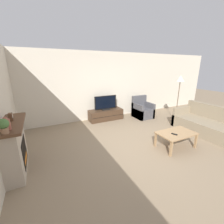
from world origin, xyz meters
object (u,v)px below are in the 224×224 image
mantel_vase_left (6,124)px  remote (174,134)px  floor_lamp (180,82)px  tv_stand (106,115)px  armchair (142,111)px  coffee_table (176,134)px  tv (106,103)px  potted_plant (4,125)px  couch (209,125)px  fireplace (14,147)px  mantel_clock (11,117)px

mantel_vase_left → remote: size_ratio=1.53×
floor_lamp → tv_stand: bearing=149.6°
armchair → coffee_table: 2.60m
armchair → coffee_table: size_ratio=0.91×
tv → coffee_table: (0.80, -2.87, -0.33)m
tv → floor_lamp: (2.44, -1.43, 0.86)m
armchair → remote: armchair is taller
coffee_table → potted_plant: bearing=176.3°
floor_lamp → tv: bearing=149.6°
mantel_vase_left → tv: bearing=39.9°
coffee_table → couch: bearing=4.8°
fireplace → couch: fireplace is taller
potted_plant → remote: size_ratio=1.64×
remote → armchair: bearing=48.1°
mantel_vase_left → potted_plant: size_ratio=0.93×
potted_plant → coffee_table: potted_plant is taller
tv → floor_lamp: floor_lamp is taller
fireplace → floor_lamp: (5.40, 0.64, 1.01)m
potted_plant → tv: size_ratio=0.27×
potted_plant → mantel_vase_left: bearing=90.0°
tv_stand → tv: tv is taller
tv_stand → tv: bearing=-90.0°
potted_plant → floor_lamp: (5.39, 1.20, 0.34)m
potted_plant → couch: bearing=-1.1°
tv → coffee_table: 3.00m
floor_lamp → couch: bearing=-88.4°
mantel_clock → fireplace: bearing=-97.5°
potted_plant → couch: 5.50m
mantel_clock → tv: bearing=33.3°
armchair → tv: bearing=166.1°
mantel_vase_left → tv: (2.95, 2.47, -0.48)m
mantel_vase_left → couch: 5.50m
mantel_clock → floor_lamp: floor_lamp is taller
coffee_table → floor_lamp: floor_lamp is taller
mantel_vase_left → coffee_table: mantel_vase_left is taller
fireplace → couch: size_ratio=0.63×
tv_stand → couch: 3.69m
armchair → couch: bearing=-68.9°
tv → potted_plant: bearing=-138.3°
tv_stand → floor_lamp: 3.13m
fireplace → potted_plant: bearing=-88.3°
fireplace → mantel_clock: (0.02, 0.13, 0.60)m
mantel_clock → couch: size_ratio=0.07×
tv → couch: size_ratio=0.44×
potted_plant → coffee_table: 3.85m
fireplace → armchair: fireplace is taller
fireplace → mantel_clock: mantel_clock is taller
armchair → potted_plant: bearing=-153.6°
fireplace → tv_stand: 3.63m
fireplace → coffee_table: bearing=-12.1°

